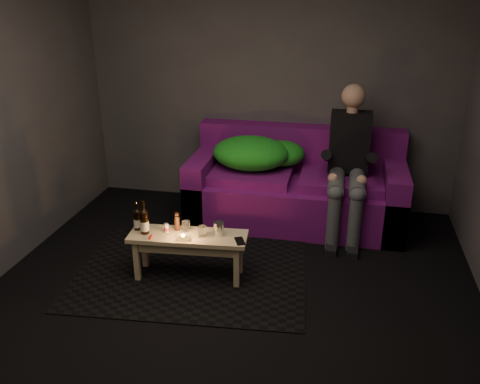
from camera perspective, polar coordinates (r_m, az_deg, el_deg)
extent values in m
plane|color=black|center=(4.00, -1.97, -13.49)|extent=(4.50, 4.50, 0.00)
plane|color=#474547|center=(5.55, 3.41, 11.53)|extent=(4.00, 0.00, 4.00)
cube|color=black|center=(4.51, -5.47, -9.01)|extent=(2.09, 1.60, 0.01)
cube|color=#6D0F70|center=(5.37, 6.20, -0.94)|extent=(2.18, 0.98, 0.46)
cube|color=#6D0F70|center=(5.55, 6.80, 5.01)|extent=(2.18, 0.24, 0.48)
cube|color=#6D0F70|center=(5.49, -3.99, 0.93)|extent=(0.22, 0.98, 0.68)
cube|color=#6D0F70|center=(5.34, 16.79, -0.68)|extent=(0.22, 0.98, 0.68)
cube|color=#6D0F70|center=(5.27, 1.30, 1.95)|extent=(0.82, 0.66, 0.11)
cube|color=#6D0F70|center=(5.20, 11.29, 1.19)|extent=(0.82, 0.66, 0.11)
ellipsoid|color=#17801C|center=(5.26, 1.23, 4.40)|extent=(0.79, 0.61, 0.33)
ellipsoid|color=#17801C|center=(5.37, 4.75, 4.34)|extent=(0.48, 0.39, 0.26)
ellipsoid|color=#17801C|center=(5.45, -1.01, 4.22)|extent=(0.35, 0.28, 0.17)
cube|color=black|center=(5.18, 12.21, 5.52)|extent=(0.39, 0.24, 0.60)
sphere|color=tan|center=(5.07, 12.64, 10.48)|extent=(0.23, 0.23, 0.23)
cylinder|color=#45494F|center=(4.96, 10.76, 1.12)|extent=(0.15, 0.55, 0.15)
cylinder|color=#45494F|center=(4.96, 13.03, 0.94)|extent=(0.15, 0.55, 0.15)
cylinder|color=#45494F|center=(4.83, 10.41, -3.31)|extent=(0.12, 0.12, 0.56)
cylinder|color=#45494F|center=(4.84, 12.74, -3.49)|extent=(0.12, 0.12, 0.56)
cube|color=black|center=(4.89, 10.18, -6.23)|extent=(0.10, 0.24, 0.07)
cube|color=black|center=(4.89, 12.49, -6.41)|extent=(0.10, 0.24, 0.07)
cube|color=#D1BD7A|center=(4.28, -5.86, -4.98)|extent=(1.01, 0.39, 0.04)
cube|color=#D1BD7A|center=(4.31, -5.82, -5.73)|extent=(0.88, 0.31, 0.09)
cube|color=#D1BD7A|center=(4.39, -11.51, -7.61)|extent=(0.05, 0.05, 0.37)
cube|color=#D1BD7A|center=(4.57, -10.65, -6.23)|extent=(0.05, 0.05, 0.37)
cube|color=#D1BD7A|center=(4.21, -0.40, -8.48)|extent=(0.05, 0.05, 0.37)
cube|color=#D1BD7A|center=(4.40, -0.02, -6.99)|extent=(0.05, 0.05, 0.37)
cylinder|color=black|center=(4.38, -11.47, -3.12)|extent=(0.06, 0.06, 0.17)
cylinder|color=white|center=(4.40, -11.44, -3.42)|extent=(0.06, 0.06, 0.07)
cone|color=black|center=(4.34, -11.57, -1.95)|extent=(0.06, 0.06, 0.03)
cylinder|color=black|center=(4.33, -11.59, -1.62)|extent=(0.02, 0.02, 0.08)
cylinder|color=black|center=(4.30, -10.70, -3.37)|extent=(0.07, 0.07, 0.20)
cylinder|color=white|center=(4.31, -10.67, -3.73)|extent=(0.07, 0.07, 0.08)
cone|color=black|center=(4.25, -10.81, -1.98)|extent=(0.07, 0.07, 0.03)
cylinder|color=black|center=(4.24, -10.84, -1.59)|extent=(0.03, 0.03, 0.09)
cylinder|color=silver|center=(4.31, -8.26, -4.01)|extent=(0.05, 0.05, 0.08)
cylinder|color=black|center=(4.33, -7.08, -3.49)|extent=(0.05, 0.05, 0.13)
cylinder|color=white|center=(4.32, -6.10, -3.81)|extent=(0.09, 0.09, 0.08)
cylinder|color=white|center=(4.18, -6.40, -5.04)|extent=(0.06, 0.06, 0.05)
sphere|color=orange|center=(4.18, -6.41, -4.91)|extent=(0.02, 0.02, 0.02)
cylinder|color=white|center=(4.22, -4.25, -4.40)|extent=(0.08, 0.08, 0.09)
cylinder|color=silver|center=(4.22, -2.40, -4.14)|extent=(0.10, 0.10, 0.11)
cube|color=black|center=(4.14, -0.03, -5.53)|extent=(0.12, 0.15, 0.01)
cube|color=red|center=(4.26, -10.04, -5.01)|extent=(0.03, 0.07, 0.01)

